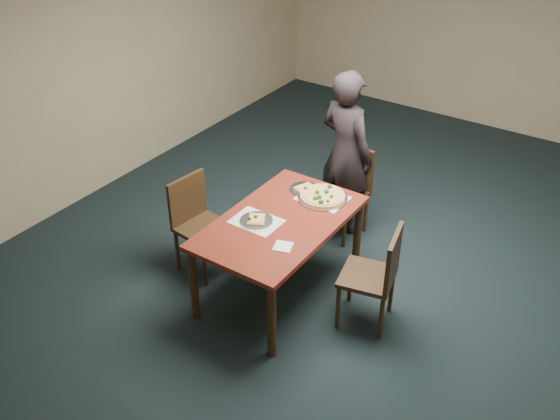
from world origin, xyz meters
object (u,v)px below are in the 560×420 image
Objects in this scene: dining_table at (280,229)px; diner at (346,153)px; pizza_pan at (323,196)px; slice_plate_far at (305,189)px; chair_right at (377,273)px; chair_left at (197,219)px; chair_far at (347,185)px; slice_plate_near at (256,220)px.

diner is (-0.06, 1.23, 0.17)m from dining_table.
pizza_pan is at bearing 117.53° from diner.
pizza_pan is at bearing 76.57° from dining_table.
chair_right is at bearing -24.09° from slice_plate_far.
chair_left reaches higher than slice_plate_far.
slice_plate_near is at bearing -89.53° from chair_far.
slice_plate_near is (-0.09, -1.36, -0.07)m from diner.
diner reaches higher than dining_table.
slice_plate_near is (-0.16, -1.30, 0.25)m from chair_far.
chair_left is 1.00× the size of chair_right.
diner is at bearing -152.86° from chair_right.
chair_left is 1.01m from slice_plate_far.
diner reaches higher than chair_right.
slice_plate_near reaches higher than slice_plate_far.
chair_left is at bearing -115.56° from chair_far.
chair_far is 0.55× the size of diner.
slice_plate_far is at bearing -90.66° from chair_far.
chair_right is 0.89m from pizza_pan.
chair_far and chair_right have the same top height.
chair_right is (0.87, 0.10, -0.14)m from dining_table.
chair_right reaches higher than slice_plate_far.
diner is at bearing 103.67° from pizza_pan.
dining_table is at bearing -103.43° from pizza_pan.
slice_plate_far is (-0.09, -0.64, 0.25)m from chair_far.
chair_right is 3.25× the size of slice_plate_far.
chair_right is at bearing 6.60° from dining_table.
chair_right is at bearing 12.51° from slice_plate_near.
dining_table is 1.65× the size of chair_far.
chair_left is (-0.83, -1.29, 0.00)m from chair_far.
chair_left is at bearing 74.15° from diner.
dining_table is at bearing -95.80° from chair_right.
pizza_pan is at bearing -9.42° from slice_plate_far.
diner is 0.76m from pizza_pan.
slice_plate_near is (0.68, -0.01, 0.25)m from chair_left.
pizza_pan is (0.95, 0.61, 0.26)m from chair_left.
diner is (-0.07, 0.06, 0.32)m from chair_far.
pizza_pan reaches higher than slice_plate_near.
pizza_pan reaches higher than dining_table.
chair_right is at bearing 143.40° from diner.
chair_far is at bearing 81.90° from slice_plate_far.
dining_table is 1.65× the size of chair_right.
dining_table is 1.18m from chair_far.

